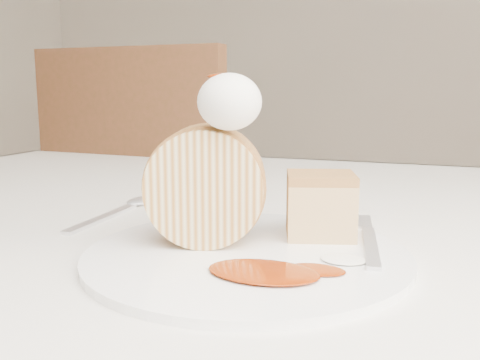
% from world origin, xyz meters
% --- Properties ---
extents(table, '(1.40, 0.90, 0.75)m').
position_xyz_m(table, '(0.00, 0.20, 0.66)').
color(table, silver).
rests_on(table, ground).
extents(chair_far, '(0.48, 0.48, 0.99)m').
position_xyz_m(chair_far, '(-0.44, 0.70, 0.56)').
color(chair_far, brown).
rests_on(chair_far, ground).
extents(plate, '(0.36, 0.36, 0.01)m').
position_xyz_m(plate, '(0.04, -0.02, 0.75)').
color(plate, white).
rests_on(plate, table).
extents(roulade_slice, '(0.12, 0.09, 0.11)m').
position_xyz_m(roulade_slice, '(-0.00, -0.01, 0.81)').
color(roulade_slice, beige).
rests_on(roulade_slice, plate).
extents(cake_chunk, '(0.08, 0.07, 0.05)m').
position_xyz_m(cake_chunk, '(0.09, 0.05, 0.78)').
color(cake_chunk, '#B07742').
rests_on(cake_chunk, plate).
extents(whipped_cream, '(0.06, 0.06, 0.05)m').
position_xyz_m(whipped_cream, '(0.03, -0.02, 0.89)').
color(whipped_cream, white).
rests_on(whipped_cream, roulade_slice).
extents(caramel_drizzle, '(0.03, 0.02, 0.01)m').
position_xyz_m(caramel_drizzle, '(0.02, -0.02, 0.92)').
color(caramel_drizzle, maroon).
rests_on(caramel_drizzle, whipped_cream).
extents(caramel_pool, '(0.10, 0.08, 0.00)m').
position_xyz_m(caramel_pool, '(0.08, -0.07, 0.76)').
color(caramel_pool, maroon).
rests_on(caramel_pool, plate).
extents(fork, '(0.05, 0.17, 0.00)m').
position_xyz_m(fork, '(0.15, 0.03, 0.76)').
color(fork, silver).
rests_on(fork, plate).
extents(spoon, '(0.03, 0.17, 0.00)m').
position_xyz_m(spoon, '(-0.16, 0.06, 0.75)').
color(spoon, silver).
rests_on(spoon, table).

